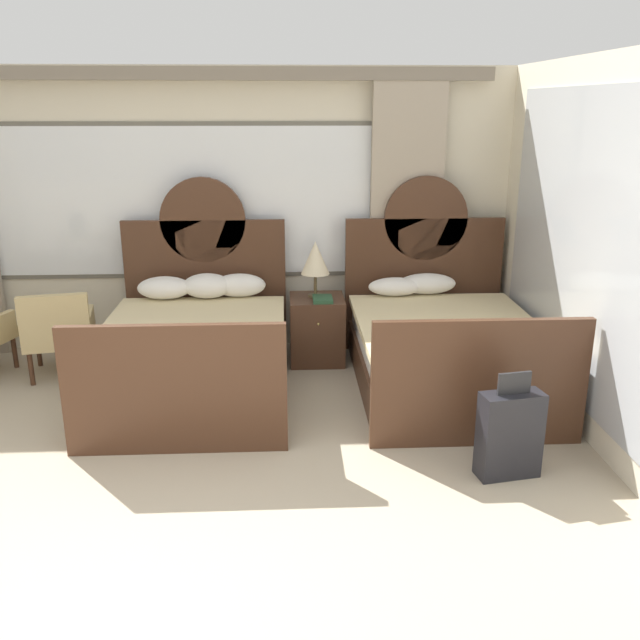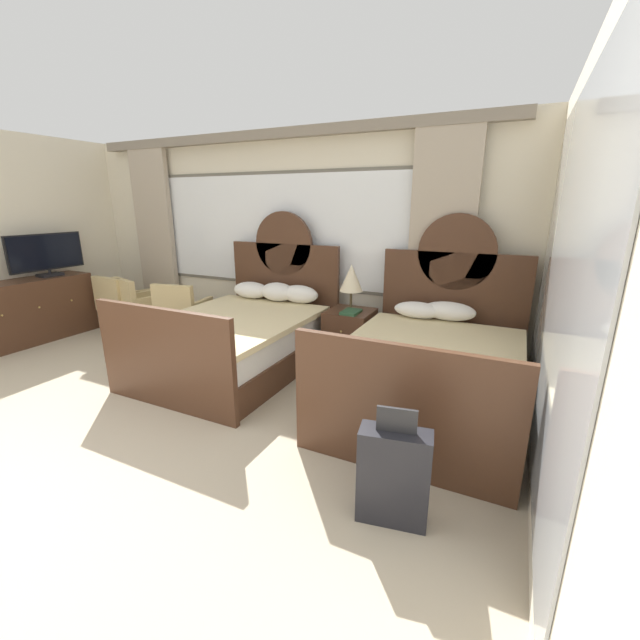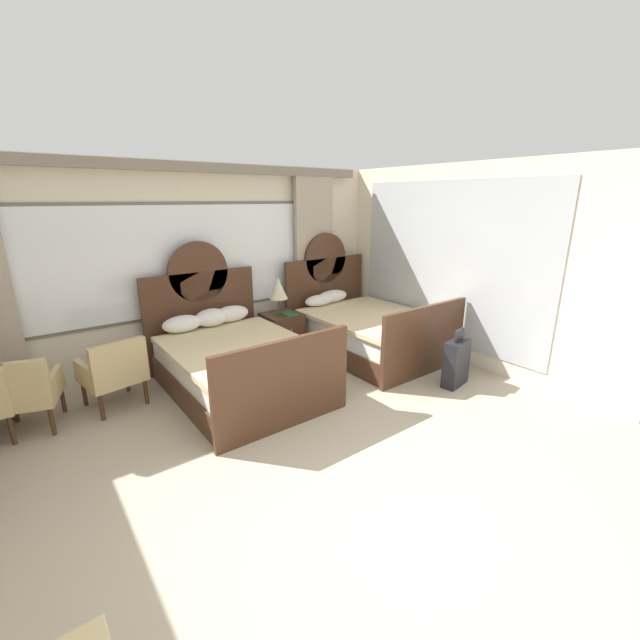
{
  "view_description": "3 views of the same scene",
  "coord_description": "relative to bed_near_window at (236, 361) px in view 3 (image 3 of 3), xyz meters",
  "views": [
    {
      "loc": [
        0.96,
        -2.83,
        2.35
      ],
      "look_at": [
        1.23,
        2.22,
        0.75
      ],
      "focal_mm": 38.35,
      "sensor_mm": 36.0,
      "label": 1
    },
    {
      "loc": [
        2.9,
        -0.85,
        1.81
      ],
      "look_at": [
        1.31,
        2.4,
        0.76
      ],
      "focal_mm": 22.69,
      "sensor_mm": 36.0,
      "label": 2
    },
    {
      "loc": [
        -1.75,
        -1.59,
        2.25
      ],
      "look_at": [
        1.11,
        2.2,
        0.83
      ],
      "focal_mm": 22.93,
      "sensor_mm": 36.0,
      "label": 3
    }
  ],
  "objects": [
    {
      "name": "ground_plane",
      "position": [
        -0.19,
        -2.66,
        -0.37
      ],
      "size": [
        24.0,
        24.0,
        0.0
      ],
      "primitive_type": "plane",
      "color": "tan"
    },
    {
      "name": "table_lamp_on_nightstand",
      "position": [
        1.05,
        0.7,
        0.62
      ],
      "size": [
        0.27,
        0.27,
        0.53
      ],
      "color": "brown",
      "rests_on": "nightstand_between_beds"
    },
    {
      "name": "suitcase_on_floor",
      "position": [
        2.22,
        -1.54,
        -0.07
      ],
      "size": [
        0.43,
        0.24,
        0.73
      ],
      "color": "black",
      "rests_on": "ground_plane"
    },
    {
      "name": "nightstand_between_beds",
      "position": [
        1.06,
        0.66,
        -0.05
      ],
      "size": [
        0.51,
        0.53,
        0.62
      ],
      "color": "#472B1C",
      "rests_on": "ground_plane"
    },
    {
      "name": "armchair_by_window_left",
      "position": [
        -1.26,
        0.39,
        0.07
      ],
      "size": [
        0.68,
        0.68,
        0.8
      ],
      "color": "tan",
      "rests_on": "ground_plane"
    },
    {
      "name": "bed_near_window",
      "position": [
        0.0,
        0.0,
        0.0
      ],
      "size": [
        1.54,
        2.16,
        1.71
      ],
      "color": "#472B1C",
      "rests_on": "ground_plane"
    },
    {
      "name": "armchair_by_window_centre",
      "position": [
        -2.08,
        0.39,
        0.07
      ],
      "size": [
        0.72,
        0.72,
        0.8
      ],
      "color": "tan",
      "rests_on": "ground_plane"
    },
    {
      "name": "book_on_nightstand",
      "position": [
        1.11,
        0.56,
        0.27
      ],
      "size": [
        0.18,
        0.26,
        0.03
      ],
      "color": "#285133",
      "rests_on": "nightstand_between_beds"
    },
    {
      "name": "wall_right_mirror",
      "position": [
        2.99,
        -1.03,
        0.98
      ],
      "size": [
        0.08,
        4.42,
        2.7
      ],
      "color": "beige",
      "rests_on": "ground_plane"
    },
    {
      "name": "bed_near_mirror",
      "position": [
        2.12,
        -0.01,
        -0.01
      ],
      "size": [
        1.54,
        2.16,
        1.71
      ],
      "color": "#472B1C",
      "rests_on": "ground_plane"
    },
    {
      "name": "wall_back_window",
      "position": [
        -0.19,
        1.16,
        1.04
      ],
      "size": [
        6.3,
        0.22,
        2.7
      ],
      "color": "beige",
      "rests_on": "ground_plane"
    }
  ]
}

